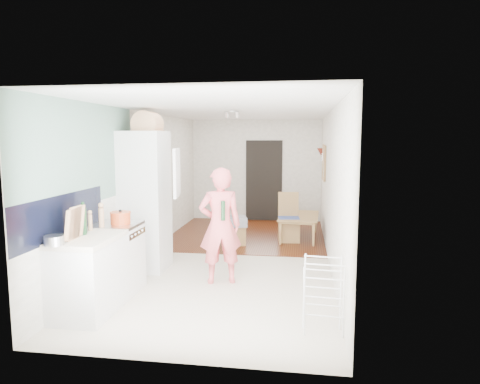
% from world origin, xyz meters
% --- Properties ---
extents(room_shell, '(3.20, 7.00, 2.50)m').
position_xyz_m(room_shell, '(0.00, 0.00, 1.25)').
color(room_shell, white).
rests_on(room_shell, ground).
extents(floor, '(3.20, 7.00, 0.01)m').
position_xyz_m(floor, '(0.00, 0.00, 0.00)').
color(floor, beige).
rests_on(floor, ground).
extents(wood_floor_overlay, '(3.20, 3.30, 0.01)m').
position_xyz_m(wood_floor_overlay, '(0.00, 1.85, 0.01)').
color(wood_floor_overlay, '#512A0F').
rests_on(wood_floor_overlay, room_shell).
extents(sage_wall_panel, '(0.02, 3.00, 1.30)m').
position_xyz_m(sage_wall_panel, '(-1.59, -2.00, 1.85)').
color(sage_wall_panel, gray).
rests_on(sage_wall_panel, room_shell).
extents(tile_splashback, '(0.02, 1.90, 0.50)m').
position_xyz_m(tile_splashback, '(-1.59, -2.55, 1.15)').
color(tile_splashback, black).
rests_on(tile_splashback, room_shell).
extents(doorway_recess, '(0.90, 0.04, 2.00)m').
position_xyz_m(doorway_recess, '(0.20, 3.48, 1.00)').
color(doorway_recess, black).
rests_on(doorway_recess, room_shell).
extents(base_cabinet, '(0.60, 0.90, 0.86)m').
position_xyz_m(base_cabinet, '(-1.30, -2.55, 0.43)').
color(base_cabinet, silver).
rests_on(base_cabinet, room_shell).
extents(worktop, '(0.62, 0.92, 0.06)m').
position_xyz_m(worktop, '(-1.30, -2.55, 0.89)').
color(worktop, beige).
rests_on(worktop, room_shell).
extents(range_cooker, '(0.60, 0.60, 0.88)m').
position_xyz_m(range_cooker, '(-1.30, -1.80, 0.44)').
color(range_cooker, silver).
rests_on(range_cooker, room_shell).
extents(cooker_top, '(0.60, 0.60, 0.04)m').
position_xyz_m(cooker_top, '(-1.30, -1.80, 0.90)').
color(cooker_top, '#BCBCBF').
rests_on(cooker_top, room_shell).
extents(fridge_housing, '(0.66, 0.66, 2.15)m').
position_xyz_m(fridge_housing, '(-1.27, -0.78, 1.07)').
color(fridge_housing, silver).
rests_on(fridge_housing, room_shell).
extents(fridge_door, '(0.14, 0.56, 0.70)m').
position_xyz_m(fridge_door, '(-0.66, -1.08, 1.55)').
color(fridge_door, silver).
rests_on(fridge_door, room_shell).
extents(fridge_interior, '(0.02, 0.52, 0.66)m').
position_xyz_m(fridge_interior, '(-0.96, -0.78, 1.55)').
color(fridge_interior, white).
rests_on(fridge_interior, room_shell).
extents(pinboard, '(0.03, 0.90, 0.70)m').
position_xyz_m(pinboard, '(1.58, 1.90, 1.55)').
color(pinboard, '#B17C50').
rests_on(pinboard, room_shell).
extents(pinboard_frame, '(0.00, 0.94, 0.74)m').
position_xyz_m(pinboard_frame, '(1.57, 1.90, 1.55)').
color(pinboard_frame, olive).
rests_on(pinboard_frame, room_shell).
extents(wall_sconce, '(0.18, 0.18, 0.16)m').
position_xyz_m(wall_sconce, '(1.54, 2.55, 1.75)').
color(wall_sconce, maroon).
rests_on(wall_sconce, room_shell).
extents(person, '(0.82, 0.66, 1.94)m').
position_xyz_m(person, '(0.01, -1.25, 0.97)').
color(person, '#F7656C').
rests_on(person, floor).
extents(dining_table, '(0.71, 1.20, 0.41)m').
position_xyz_m(dining_table, '(1.12, 1.61, 0.21)').
color(dining_table, olive).
rests_on(dining_table, floor).
extents(dining_chair, '(0.45, 0.45, 0.97)m').
position_xyz_m(dining_chair, '(0.89, 1.34, 0.49)').
color(dining_chair, olive).
rests_on(dining_chair, floor).
extents(stool, '(0.38, 0.38, 0.38)m').
position_xyz_m(stool, '(-0.08, 0.88, 0.19)').
color(stool, olive).
rests_on(stool, floor).
extents(grey_drape, '(0.49, 0.49, 0.18)m').
position_xyz_m(grey_drape, '(-0.11, 0.87, 0.47)').
color(grey_drape, gray).
rests_on(grey_drape, stool).
extents(drying_rack, '(0.44, 0.41, 0.80)m').
position_xyz_m(drying_rack, '(1.38, -2.67, 0.40)').
color(drying_rack, silver).
rests_on(drying_rack, floor).
extents(bread_bin, '(0.47, 0.45, 0.22)m').
position_xyz_m(bread_bin, '(-1.21, -0.73, 2.26)').
color(bread_bin, tan).
rests_on(bread_bin, fridge_housing).
extents(red_casserole, '(0.31, 0.31, 0.16)m').
position_xyz_m(red_casserole, '(-1.23, -1.78, 1.00)').
color(red_casserole, '#D24A1F').
rests_on(red_casserole, cooker_top).
extents(steel_pan, '(0.22, 0.22, 0.10)m').
position_xyz_m(steel_pan, '(-1.44, -2.98, 0.97)').
color(steel_pan, '#BCBCBF').
rests_on(steel_pan, worktop).
extents(held_bottle, '(0.06, 0.06, 0.27)m').
position_xyz_m(held_bottle, '(0.08, -1.40, 1.06)').
color(held_bottle, '#153D1D').
rests_on(held_bottle, person).
extents(bottle_a, '(0.07, 0.07, 0.30)m').
position_xyz_m(bottle_a, '(-1.43, -2.36, 1.07)').
color(bottle_a, '#153D1D').
rests_on(bottle_a, worktop).
extents(bottle_b, '(0.09, 0.09, 0.31)m').
position_xyz_m(bottle_b, '(-1.38, -2.46, 1.07)').
color(bottle_b, '#153D1D').
rests_on(bottle_b, worktop).
extents(bottle_c, '(0.08, 0.08, 0.20)m').
position_xyz_m(bottle_c, '(-1.43, -2.43, 1.02)').
color(bottle_c, beige).
rests_on(bottle_c, worktop).
extents(pepper_mill_front, '(0.06, 0.06, 0.19)m').
position_xyz_m(pepper_mill_front, '(-1.43, -2.22, 1.02)').
color(pepper_mill_front, tan).
rests_on(pepper_mill_front, worktop).
extents(pepper_mill_back, '(0.07, 0.07, 0.24)m').
position_xyz_m(pepper_mill_back, '(-1.38, -2.02, 1.04)').
color(pepper_mill_back, tan).
rests_on(pepper_mill_back, worktop).
extents(chopping_boards, '(0.09, 0.28, 0.38)m').
position_xyz_m(chopping_boards, '(-1.35, -2.71, 1.11)').
color(chopping_boards, tan).
rests_on(chopping_boards, worktop).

